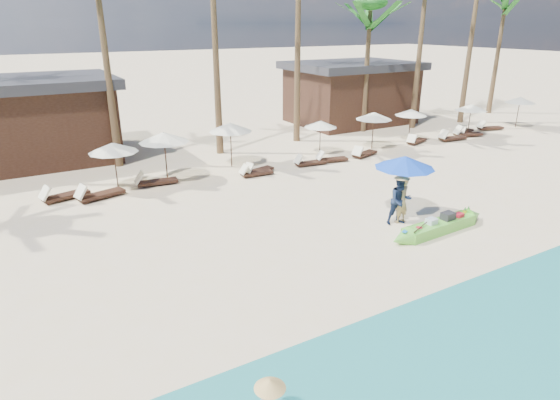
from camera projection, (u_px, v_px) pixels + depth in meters
ground at (338, 267)px, 14.07m from camera, size 240.00×240.00×0.00m
wet_sand_strip at (477, 365)px, 10.01m from camera, size 240.00×4.50×0.01m
green_canoe at (439, 226)px, 16.37m from camera, size 5.03×0.80×0.64m
tourist at (401, 200)px, 16.95m from camera, size 0.67×0.48×1.72m
vendor_green at (400, 201)px, 16.79m from camera, size 1.01×0.87×1.80m
blue_umbrella at (405, 162)px, 17.02m from camera, size 2.19×2.19×2.36m
resort_parasol_4 at (113, 147)px, 19.82m from camera, size 2.08×2.08×2.15m
lounger_4_left at (63, 195)px, 19.31m from camera, size 2.01×1.06×0.65m
lounger_4_right at (98, 194)px, 19.41m from camera, size 2.07×1.08×0.67m
resort_parasol_5 at (164, 137)px, 20.92m from camera, size 2.26×2.26×2.32m
lounger_5_left at (154, 181)px, 21.07m from camera, size 1.91×0.78×0.63m
resort_parasol_6 at (230, 127)px, 23.24m from camera, size 2.19×2.19×2.26m
lounger_6_left at (255, 172)px, 22.37m from camera, size 1.65×0.59×0.55m
lounger_6_right at (257, 170)px, 22.75m from camera, size 1.71×0.89×0.55m
resort_parasol_7 at (320, 124)px, 25.57m from camera, size 1.83×1.83×1.89m
lounger_7_left at (308, 162)px, 24.02m from camera, size 1.72×0.71×0.57m
lounger_7_right at (330, 159)px, 24.62m from camera, size 1.77×0.87×0.58m
resort_parasol_8 at (374, 116)px, 26.63m from camera, size 2.08×2.08×2.14m
lounger_8_left at (364, 153)px, 25.61m from camera, size 1.85×1.03×0.60m
resort_parasol_9 at (411, 112)px, 28.45m from camera, size 1.92×1.92×1.98m
lounger_9_left at (416, 141)px, 28.39m from camera, size 1.79×1.04×0.58m
lounger_9_right at (451, 137)px, 29.11m from camera, size 1.96×0.79×0.65m
resort_parasol_10 at (471, 107)px, 29.75m from camera, size 2.00×2.00×2.06m
lounger_10_left at (467, 134)px, 30.12m from camera, size 1.99×1.12×0.65m
lounger_10_right at (464, 131)px, 30.83m from camera, size 1.96×1.18×0.64m
resort_parasol_11 at (520, 100)px, 32.32m from camera, size 2.06×2.06×2.12m
lounger_11_left at (489, 127)px, 32.00m from camera, size 1.93×1.04×0.63m
palm_6 at (370, 20)px, 29.33m from camera, size 2.08×2.08×8.51m
palm_9 at (505, 7)px, 35.43m from camera, size 2.08×2.08×9.82m
pavilion_west at (7, 122)px, 23.76m from camera, size 10.80×6.60×4.30m
pavilion_east at (351, 92)px, 34.01m from camera, size 8.80×6.60×4.30m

